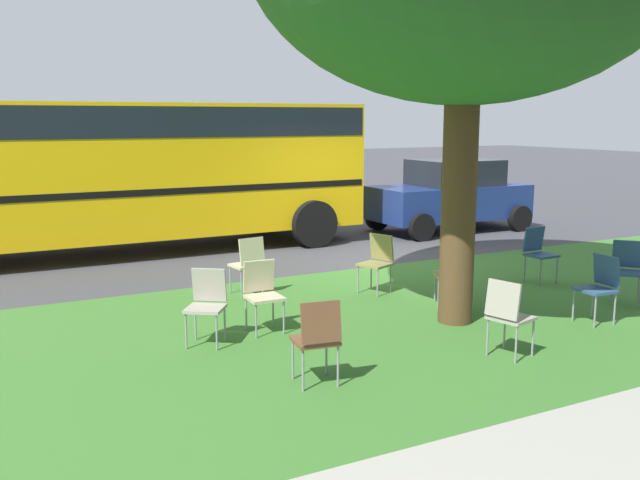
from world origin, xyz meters
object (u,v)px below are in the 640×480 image
chair_1 (455,269)px  chair_8 (508,312)px  chair_3 (248,261)px  parked_car (450,195)px  chair_5 (377,259)px  chair_9 (627,266)px  chair_4 (600,283)px  chair_2 (262,290)px  chair_0 (538,250)px  chair_6 (207,300)px  chair_7 (317,335)px  school_bus (96,163)px

chair_1 → chair_8: (0.89, 2.03, 0.00)m
chair_3 → parked_car: size_ratio=0.24×
chair_1 → chair_5: size_ratio=1.00×
chair_1 → chair_9: same height
chair_8 → parked_car: size_ratio=0.24×
chair_1 → chair_5: (0.57, -1.12, 0.00)m
chair_3 → chair_4: bearing=135.1°
chair_3 → chair_1: bearing=141.5°
parked_car → chair_9: bearing=73.9°
chair_4 → chair_9: (-1.20, -0.55, 0.00)m
chair_2 → chair_9: (-5.16, 1.15, 0.00)m
chair_4 → chair_0: bearing=-116.0°
chair_2 → chair_6: size_ratio=1.00×
chair_6 → chair_9: bearing=170.4°
chair_6 → chair_7: bearing=106.4°
chair_1 → parked_car: (-4.11, -5.32, 0.32)m
chair_7 → chair_8: (-2.22, 0.25, 0.00)m
chair_7 → chair_2: bearing=-97.1°
chair_5 → chair_9: same height
chair_5 → chair_8: (0.32, 3.15, 0.00)m
chair_2 → chair_5: 2.51m
parked_car → chair_2: bearing=36.6°
chair_6 → chair_9: same height
chair_5 → chair_8: 3.16m
chair_4 → chair_5: (1.66, -2.68, 0.00)m
chair_3 → chair_7: same height
chair_1 → school_bus: bearing=-59.1°
chair_9 → parked_car: parked_car is taller
chair_2 → chair_0: bearing=-175.6°
chair_9 → school_bus: 9.41m
chair_2 → chair_4: same height
chair_6 → chair_8: bearing=143.7°
chair_1 → parked_car: 6.73m
chair_2 → chair_7: bearing=82.9°
chair_4 → chair_7: bearing=3.0°
chair_5 → school_bus: size_ratio=0.08×
chair_2 → chair_8: same height
chair_2 → chair_6: same height
chair_4 → chair_5: 3.15m
chair_0 → chair_1: same height
chair_0 → school_bus: 8.18m
chair_8 → chair_9: same height
chair_9 → parked_car: size_ratio=0.24×
chair_4 → parked_car: (-3.02, -6.88, 0.32)m
chair_6 → parked_car: parked_car is taller
chair_8 → chair_9: 3.33m
chair_1 → chair_8: size_ratio=1.00×
chair_2 → school_bus: size_ratio=0.08×
chair_3 → school_bus: size_ratio=0.08×
chair_6 → chair_3: bearing=-124.4°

